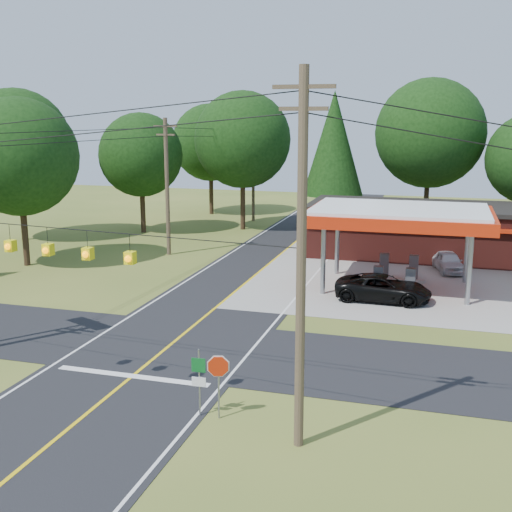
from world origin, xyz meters
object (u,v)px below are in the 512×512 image
(gas_canopy, at_px, (399,218))
(suv_car, at_px, (383,288))
(octagonal_stop_sign, at_px, (218,372))
(sedan_car, at_px, (449,262))

(gas_canopy, distance_m, suv_car, 4.66)
(suv_car, xyz_separation_m, octagonal_stop_sign, (-4.00, -16.01, 0.97))
(gas_canopy, height_order, octagonal_stop_sign, gas_canopy)
(suv_car, distance_m, octagonal_stop_sign, 16.53)
(sedan_car, bearing_deg, suv_car, -127.34)
(gas_canopy, bearing_deg, suv_car, -99.46)
(octagonal_stop_sign, bearing_deg, sedan_car, 72.84)
(octagonal_stop_sign, bearing_deg, suv_car, 75.98)
(gas_canopy, height_order, suv_car, gas_canopy)
(suv_car, xyz_separation_m, sedan_car, (3.50, 8.27, -0.08))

